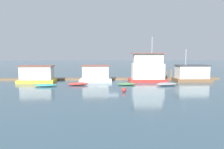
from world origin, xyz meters
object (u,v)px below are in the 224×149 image
(dinghy_green, at_px, (126,84))
(mooring_post_far_left, at_px, (167,75))
(houseboat_white, at_px, (96,74))
(buoy_red, at_px, (124,90))
(dinghy_red, at_px, (78,84))
(houseboat_yellow, at_px, (37,75))
(houseboat_brown, at_px, (192,74))
(dinghy_grey, at_px, (167,84))
(houseboat_red, at_px, (148,69))
(dinghy_teal, at_px, (46,85))
(mooring_post_far_right, at_px, (171,75))
(mooring_post_near_left, at_px, (105,77))

(dinghy_green, height_order, mooring_post_far_left, mooring_post_far_left)
(houseboat_white, relative_size, buoy_red, 9.42)
(dinghy_red, xyz_separation_m, dinghy_green, (7.80, -0.26, -0.03))
(houseboat_yellow, bearing_deg, houseboat_brown, 0.96)
(dinghy_green, distance_m, buoy_red, 6.15)
(houseboat_yellow, distance_m, dinghy_grey, 22.18)
(houseboat_yellow, bearing_deg, houseboat_red, 0.78)
(houseboat_white, bearing_deg, mooring_post_far_left, 7.36)
(dinghy_green, relative_size, mooring_post_far_left, 1.75)
(dinghy_teal, bearing_deg, houseboat_yellow, 119.86)
(houseboat_brown, xyz_separation_m, dinghy_teal, (-25.11, -5.09, -1.18))
(mooring_post_far_left, bearing_deg, dinghy_green, -143.72)
(houseboat_brown, xyz_separation_m, buoy_red, (-13.46, -10.25, -1.08))
(dinghy_teal, relative_size, dinghy_red, 1.00)
(dinghy_green, xyz_separation_m, mooring_post_far_left, (8.39, 6.16, 0.66))
(buoy_red, bearing_deg, houseboat_yellow, 145.63)
(houseboat_yellow, relative_size, houseboat_brown, 0.98)
(dinghy_green, xyz_separation_m, dinghy_grey, (6.33, -0.88, 0.07))
(houseboat_brown, bearing_deg, dinghy_teal, -168.55)
(mooring_post_far_left, distance_m, mooring_post_far_right, 0.87)
(dinghy_grey, bearing_deg, mooring_post_far_right, 67.51)
(houseboat_white, distance_m, buoy_red, 11.30)
(dinghy_teal, relative_size, mooring_post_near_left, 2.75)
(dinghy_grey, height_order, buoy_red, buoy_red)
(houseboat_red, bearing_deg, dinghy_red, -162.88)
(houseboat_white, bearing_deg, houseboat_yellow, -176.10)
(houseboat_red, distance_m, houseboat_brown, 8.19)
(dinghy_green, bearing_deg, dinghy_teal, -175.94)
(houseboat_white, bearing_deg, dinghy_grey, -24.84)
(houseboat_brown, height_order, mooring_post_far_left, houseboat_brown)
(houseboat_yellow, distance_m, houseboat_red, 19.65)
(mooring_post_far_left, xyz_separation_m, buoy_red, (-9.41, -12.23, -0.56))
(dinghy_grey, bearing_deg, mooring_post_far_left, 73.68)
(dinghy_red, distance_m, dinghy_green, 7.81)
(houseboat_brown, xyz_separation_m, mooring_post_far_left, (-4.04, 1.97, -0.52))
(houseboat_yellow, height_order, dinghy_red, houseboat_yellow)
(dinghy_teal, height_order, mooring_post_far_left, mooring_post_far_left)
(dinghy_red, height_order, mooring_post_far_left, mooring_post_far_left)
(dinghy_grey, bearing_deg, houseboat_white, 155.16)
(houseboat_yellow, relative_size, dinghy_red, 1.79)
(houseboat_red, distance_m, dinghy_red, 12.82)
(dinghy_grey, bearing_deg, dinghy_red, 175.37)
(dinghy_green, xyz_separation_m, mooring_post_near_left, (-3.49, 6.16, 0.44))
(houseboat_white, distance_m, mooring_post_far_right, 14.47)
(houseboat_brown, distance_m, dinghy_grey, 8.01)
(houseboat_brown, relative_size, dinghy_green, 2.13)
(houseboat_red, height_order, mooring_post_far_right, houseboat_red)
(houseboat_brown, relative_size, mooring_post_far_left, 3.73)
(dinghy_grey, xyz_separation_m, buoy_red, (-7.35, -5.19, 0.04))
(houseboat_red, xyz_separation_m, mooring_post_far_left, (4.10, 2.17, -1.41))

